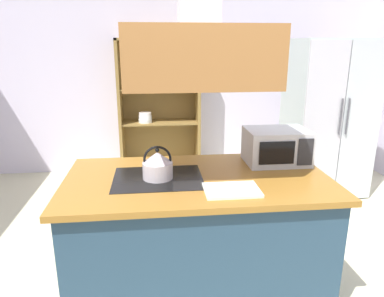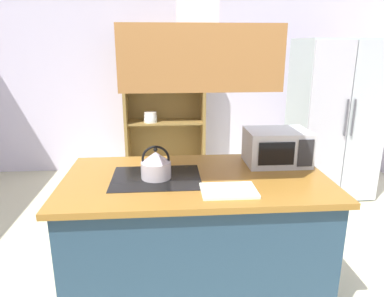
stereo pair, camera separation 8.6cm
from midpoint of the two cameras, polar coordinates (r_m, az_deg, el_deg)
wall_back at (r=5.10m, az=-4.09°, el=11.61°), size 6.00×0.12×2.70m
kitchen_island at (r=2.64m, az=-0.11°, el=-13.68°), size 1.80×0.99×0.90m
range_hood at (r=2.28m, az=-0.12°, el=17.11°), size 0.90×0.70×1.18m
refrigerator at (r=4.58m, az=20.26°, el=4.64°), size 0.90×0.77×1.84m
dish_cabinet at (r=4.96m, az=-5.76°, el=5.19°), size 1.09×0.40×1.85m
kettle at (r=2.40m, az=-6.56°, el=-2.66°), size 0.20×0.20×0.23m
cutting_board at (r=2.22m, az=5.28°, el=-6.66°), size 0.34×0.24×0.02m
microwave at (r=2.76m, az=12.51°, el=0.37°), size 0.46×0.35×0.26m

